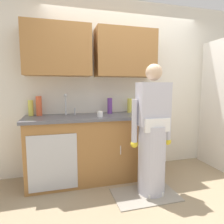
{
  "coord_description": "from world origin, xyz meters",
  "views": [
    {
      "loc": [
        -1.07,
        -2.09,
        1.35
      ],
      "look_at": [
        -0.34,
        0.55,
        1.0
      ],
      "focal_mm": 31.81,
      "sensor_mm": 36.0,
      "label": 1
    }
  ],
  "objects_px": {
    "person_at_sink": "(152,140)",
    "knife_on_counter": "(142,114)",
    "bottle_soap": "(110,106)",
    "bottle_cleaner_spray": "(39,106)",
    "sponge": "(139,111)",
    "cup_by_sink": "(100,114)",
    "sink": "(69,117)",
    "bottle_water_short": "(31,108)",
    "bottle_dish_liquid": "(130,105)"
  },
  "relations": [
    {
      "from": "bottle_water_short",
      "to": "knife_on_counter",
      "type": "relative_size",
      "value": 0.92
    },
    {
      "from": "bottle_cleaner_spray",
      "to": "knife_on_counter",
      "type": "xyz_separation_m",
      "value": [
        1.48,
        -0.25,
        -0.14
      ]
    },
    {
      "from": "bottle_cleaner_spray",
      "to": "knife_on_counter",
      "type": "height_order",
      "value": "bottle_cleaner_spray"
    },
    {
      "from": "bottle_soap",
      "to": "knife_on_counter",
      "type": "xyz_separation_m",
      "value": [
        0.45,
        -0.21,
        -0.12
      ]
    },
    {
      "from": "bottle_soap",
      "to": "bottle_water_short",
      "type": "xyz_separation_m",
      "value": [
        -1.14,
        0.06,
        -0.01
      ]
    },
    {
      "from": "person_at_sink",
      "to": "bottle_dish_liquid",
      "type": "distance_m",
      "value": 0.87
    },
    {
      "from": "sink",
      "to": "sponge",
      "type": "height_order",
      "value": "sink"
    },
    {
      "from": "bottle_cleaner_spray",
      "to": "cup_by_sink",
      "type": "bearing_deg",
      "value": -24.79
    },
    {
      "from": "sink",
      "to": "cup_by_sink",
      "type": "bearing_deg",
      "value": -25.23
    },
    {
      "from": "bottle_dish_liquid",
      "to": "knife_on_counter",
      "type": "bearing_deg",
      "value": -66.09
    },
    {
      "from": "knife_on_counter",
      "to": "sink",
      "type": "bearing_deg",
      "value": -15.31
    },
    {
      "from": "sink",
      "to": "sponge",
      "type": "distance_m",
      "value": 1.13
    },
    {
      "from": "bottle_water_short",
      "to": "sponge",
      "type": "relative_size",
      "value": 2.01
    },
    {
      "from": "person_at_sink",
      "to": "knife_on_counter",
      "type": "distance_m",
      "value": 0.61
    },
    {
      "from": "person_at_sink",
      "to": "knife_on_counter",
      "type": "relative_size",
      "value": 6.75
    },
    {
      "from": "bottle_soap",
      "to": "knife_on_counter",
      "type": "relative_size",
      "value": 0.99
    },
    {
      "from": "person_at_sink",
      "to": "bottle_soap",
      "type": "distance_m",
      "value": 0.91
    },
    {
      "from": "bottle_soap",
      "to": "bottle_cleaner_spray",
      "type": "distance_m",
      "value": 1.03
    },
    {
      "from": "bottle_soap",
      "to": "person_at_sink",
      "type": "bearing_deg",
      "value": -65.47
    },
    {
      "from": "bottle_water_short",
      "to": "bottle_dish_liquid",
      "type": "xyz_separation_m",
      "value": [
        1.48,
        -0.03,
        0.0
      ]
    },
    {
      "from": "cup_by_sink",
      "to": "bottle_dish_liquid",
      "type": "bearing_deg",
      "value": 33.47
    },
    {
      "from": "cup_by_sink",
      "to": "bottle_cleaner_spray",
      "type": "bearing_deg",
      "value": 155.21
    },
    {
      "from": "sponge",
      "to": "bottle_soap",
      "type": "bearing_deg",
      "value": -178.63
    },
    {
      "from": "bottle_soap",
      "to": "bottle_dish_liquid",
      "type": "xyz_separation_m",
      "value": [
        0.34,
        0.04,
        -0.01
      ]
    },
    {
      "from": "bottle_dish_liquid",
      "to": "bottle_cleaner_spray",
      "type": "bearing_deg",
      "value": 179.85
    },
    {
      "from": "person_at_sink",
      "to": "sponge",
      "type": "height_order",
      "value": "person_at_sink"
    },
    {
      "from": "sink",
      "to": "bottle_dish_liquid",
      "type": "height_order",
      "value": "sink"
    },
    {
      "from": "sink",
      "to": "bottle_cleaner_spray",
      "type": "height_order",
      "value": "sink"
    },
    {
      "from": "person_at_sink",
      "to": "knife_on_counter",
      "type": "bearing_deg",
      "value": 79.67
    },
    {
      "from": "bottle_dish_liquid",
      "to": "knife_on_counter",
      "type": "height_order",
      "value": "bottle_dish_liquid"
    },
    {
      "from": "sink",
      "to": "person_at_sink",
      "type": "relative_size",
      "value": 0.31
    },
    {
      "from": "sponge",
      "to": "cup_by_sink",
      "type": "bearing_deg",
      "value": -154.21
    },
    {
      "from": "person_at_sink",
      "to": "bottle_cleaner_spray",
      "type": "relative_size",
      "value": 5.84
    },
    {
      "from": "sink",
      "to": "bottle_cleaner_spray",
      "type": "distance_m",
      "value": 0.47
    },
    {
      "from": "bottle_cleaner_spray",
      "to": "bottle_dish_liquid",
      "type": "bearing_deg",
      "value": -0.15
    },
    {
      "from": "bottle_cleaner_spray",
      "to": "sponge",
      "type": "height_order",
      "value": "bottle_cleaner_spray"
    },
    {
      "from": "knife_on_counter",
      "to": "bottle_cleaner_spray",
      "type": "bearing_deg",
      "value": -21.41
    },
    {
      "from": "bottle_dish_liquid",
      "to": "sponge",
      "type": "xyz_separation_m",
      "value": [
        0.16,
        -0.02,
        -0.1
      ]
    },
    {
      "from": "sink",
      "to": "person_at_sink",
      "type": "xyz_separation_m",
      "value": [
        0.97,
        -0.61,
        -0.23
      ]
    },
    {
      "from": "bottle_soap",
      "to": "knife_on_counter",
      "type": "height_order",
      "value": "bottle_soap"
    },
    {
      "from": "bottle_dish_liquid",
      "to": "sponge",
      "type": "height_order",
      "value": "bottle_dish_liquid"
    },
    {
      "from": "bottle_dish_liquid",
      "to": "knife_on_counter",
      "type": "distance_m",
      "value": 0.29
    },
    {
      "from": "bottle_water_short",
      "to": "bottle_dish_liquid",
      "type": "relative_size",
      "value": 0.99
    },
    {
      "from": "bottle_dish_liquid",
      "to": "sink",
      "type": "bearing_deg",
      "value": -169.36
    },
    {
      "from": "person_at_sink",
      "to": "bottle_dish_liquid",
      "type": "xyz_separation_m",
      "value": [
        -0.01,
        0.79,
        0.36
      ]
    },
    {
      "from": "bottle_water_short",
      "to": "sink",
      "type": "bearing_deg",
      "value": -21.66
    },
    {
      "from": "sink",
      "to": "sponge",
      "type": "relative_size",
      "value": 4.55
    },
    {
      "from": "cup_by_sink",
      "to": "sink",
      "type": "bearing_deg",
      "value": 154.77
    },
    {
      "from": "sink",
      "to": "bottle_soap",
      "type": "relative_size",
      "value": 2.11
    },
    {
      "from": "bottle_soap",
      "to": "cup_by_sink",
      "type": "xyz_separation_m",
      "value": [
        -0.22,
        -0.33,
        -0.08
      ]
    }
  ]
}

